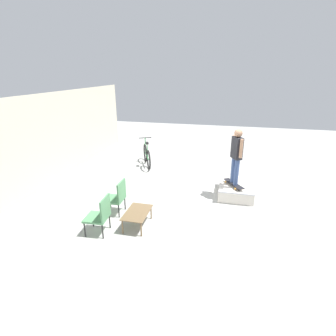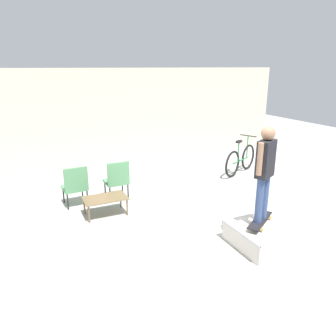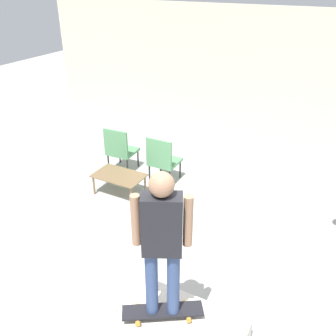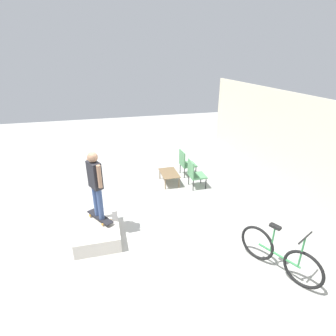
# 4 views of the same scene
# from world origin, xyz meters

# --- Properties ---
(ground_plane) EXTENTS (24.00, 24.00, 0.00)m
(ground_plane) POSITION_xyz_m (0.00, 0.00, 0.00)
(ground_plane) COLOR #A8A8A3
(house_wall_back) EXTENTS (12.00, 0.06, 3.00)m
(house_wall_back) POSITION_xyz_m (0.00, 4.99, 1.50)
(house_wall_back) COLOR beige
(house_wall_back) RESTS_ON ground_plane
(skate_ramp_box) EXTENTS (1.39, 1.02, 0.39)m
(skate_ramp_box) POSITION_xyz_m (0.88, -1.19, 0.18)
(skate_ramp_box) COLOR silver
(skate_ramp_box) RESTS_ON ground_plane
(skateboard_on_ramp) EXTENTS (0.83, 0.64, 0.07)m
(skateboard_on_ramp) POSITION_xyz_m (0.69, -1.10, 0.45)
(skateboard_on_ramp) COLOR black
(skateboard_on_ramp) RESTS_ON skate_ramp_box
(person_skater) EXTENTS (0.52, 0.35, 1.66)m
(person_skater) POSITION_xyz_m (0.69, -1.10, 1.44)
(person_skater) COLOR #384C7A
(person_skater) RESTS_ON skateboard_on_ramp
(coffee_table) EXTENTS (0.91, 0.57, 0.39)m
(coffee_table) POSITION_xyz_m (-1.49, 1.22, 0.35)
(coffee_table) COLOR brown
(coffee_table) RESTS_ON ground_plane
(patio_chair_left) EXTENTS (0.55, 0.55, 0.95)m
(patio_chair_left) POSITION_xyz_m (-1.97, 1.96, 0.51)
(patio_chair_left) COLOR black
(patio_chair_left) RESTS_ON ground_plane
(patio_chair_right) EXTENTS (0.53, 0.53, 0.95)m
(patio_chair_right) POSITION_xyz_m (-1.00, 1.96, 0.51)
(patio_chair_right) COLOR black
(patio_chair_right) RESTS_ON ground_plane
(bicycle) EXTENTS (1.61, 0.82, 1.08)m
(bicycle) POSITION_xyz_m (2.88, 2.35, 0.41)
(bicycle) COLOR black
(bicycle) RESTS_ON ground_plane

